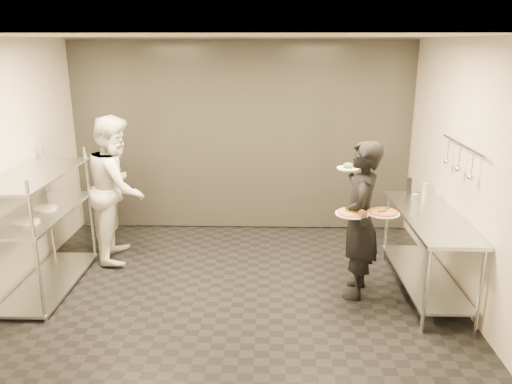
{
  "coord_description": "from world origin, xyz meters",
  "views": [
    {
      "loc": [
        0.4,
        -5.21,
        2.75
      ],
      "look_at": [
        0.25,
        0.22,
        1.1
      ],
      "focal_mm": 35.0,
      "sensor_mm": 36.0,
      "label": 1
    }
  ],
  "objects_px": {
    "bottle_green": "(414,204)",
    "bottle_dark": "(409,186)",
    "pizza_plate_near": "(352,213)",
    "bottle_clear": "(425,192)",
    "pizza_plate_far": "(383,212)",
    "pos_monitor": "(416,202)",
    "prep_counter": "(428,240)",
    "waiter": "(360,221)",
    "pass_rack": "(43,224)",
    "chef": "(117,188)",
    "salad_plate": "(348,166)"
  },
  "relations": [
    {
      "from": "bottle_green",
      "to": "bottle_dark",
      "type": "height_order",
      "value": "bottle_green"
    },
    {
      "from": "pizza_plate_near",
      "to": "bottle_clear",
      "type": "relative_size",
      "value": 1.55
    },
    {
      "from": "pizza_plate_far",
      "to": "pos_monitor",
      "type": "height_order",
      "value": "pos_monitor"
    },
    {
      "from": "bottle_clear",
      "to": "prep_counter",
      "type": "bearing_deg",
      "value": -98.94
    },
    {
      "from": "waiter",
      "to": "bottle_green",
      "type": "height_order",
      "value": "waiter"
    },
    {
      "from": "pass_rack",
      "to": "prep_counter",
      "type": "bearing_deg",
      "value": 0.03
    },
    {
      "from": "pizza_plate_near",
      "to": "pizza_plate_far",
      "type": "bearing_deg",
      "value": -4.34
    },
    {
      "from": "prep_counter",
      "to": "chef",
      "type": "relative_size",
      "value": 0.96
    },
    {
      "from": "bottle_green",
      "to": "bottle_dark",
      "type": "distance_m",
      "value": 0.82
    },
    {
      "from": "bottle_clear",
      "to": "bottle_dark",
      "type": "bearing_deg",
      "value": 110.31
    },
    {
      "from": "pass_rack",
      "to": "bottle_green",
      "type": "height_order",
      "value": "pass_rack"
    },
    {
      "from": "bottle_dark",
      "to": "pizza_plate_far",
      "type": "bearing_deg",
      "value": -117.1
    },
    {
      "from": "bottle_dark",
      "to": "pos_monitor",
      "type": "bearing_deg",
      "value": -98.09
    },
    {
      "from": "bottle_dark",
      "to": "bottle_clear",
      "type": "bearing_deg",
      "value": -69.69
    },
    {
      "from": "prep_counter",
      "to": "bottle_dark",
      "type": "relative_size",
      "value": 9.0
    },
    {
      "from": "pizza_plate_far",
      "to": "pizza_plate_near",
      "type": "bearing_deg",
      "value": 175.66
    },
    {
      "from": "salad_plate",
      "to": "pos_monitor",
      "type": "xyz_separation_m",
      "value": [
        0.77,
        -0.06,
        -0.4
      ]
    },
    {
      "from": "pizza_plate_far",
      "to": "chef",
      "type": "bearing_deg",
      "value": 159.5
    },
    {
      "from": "prep_counter",
      "to": "pos_monitor",
      "type": "xyz_separation_m",
      "value": [
        -0.12,
        0.17,
        0.38
      ]
    },
    {
      "from": "pass_rack",
      "to": "pizza_plate_near",
      "type": "distance_m",
      "value": 3.44
    },
    {
      "from": "pass_rack",
      "to": "bottle_green",
      "type": "distance_m",
      "value": 4.15
    },
    {
      "from": "pizza_plate_near",
      "to": "bottle_dark",
      "type": "relative_size",
      "value": 1.74
    },
    {
      "from": "salad_plate",
      "to": "bottle_clear",
      "type": "relative_size",
      "value": 1.11
    },
    {
      "from": "pass_rack",
      "to": "waiter",
      "type": "distance_m",
      "value": 3.54
    },
    {
      "from": "pizza_plate_far",
      "to": "prep_counter",
      "type": "bearing_deg",
      "value": 26.76
    },
    {
      "from": "bottle_green",
      "to": "bottle_clear",
      "type": "bearing_deg",
      "value": 62.27
    },
    {
      "from": "pos_monitor",
      "to": "bottle_green",
      "type": "relative_size",
      "value": 1.0
    },
    {
      "from": "prep_counter",
      "to": "chef",
      "type": "bearing_deg",
      "value": 166.81
    },
    {
      "from": "chef",
      "to": "salad_plate",
      "type": "xyz_separation_m",
      "value": [
        2.84,
        -0.64,
        0.47
      ]
    },
    {
      "from": "bottle_clear",
      "to": "bottle_green",
      "type": "bearing_deg",
      "value": -117.73
    },
    {
      "from": "prep_counter",
      "to": "waiter",
      "type": "bearing_deg",
      "value": -173.49
    },
    {
      "from": "salad_plate",
      "to": "bottle_dark",
      "type": "bearing_deg",
      "value": 33.23
    },
    {
      "from": "pizza_plate_near",
      "to": "pizza_plate_far",
      "type": "relative_size",
      "value": 1.03
    },
    {
      "from": "bottle_green",
      "to": "pizza_plate_far",
      "type": "bearing_deg",
      "value": -143.96
    },
    {
      "from": "bottle_clear",
      "to": "bottle_dark",
      "type": "xyz_separation_m",
      "value": [
        -0.11,
        0.3,
        -0.01
      ]
    },
    {
      "from": "prep_counter",
      "to": "waiter",
      "type": "distance_m",
      "value": 0.83
    },
    {
      "from": "pass_rack",
      "to": "prep_counter",
      "type": "distance_m",
      "value": 4.33
    },
    {
      "from": "chef",
      "to": "bottle_dark",
      "type": "distance_m",
      "value": 3.7
    },
    {
      "from": "pass_rack",
      "to": "salad_plate",
      "type": "relative_size",
      "value": 6.45
    },
    {
      "from": "pass_rack",
      "to": "salad_plate",
      "type": "xyz_separation_m",
      "value": [
        3.44,
        0.24,
        0.64
      ]
    },
    {
      "from": "pizza_plate_near",
      "to": "bottle_dark",
      "type": "bearing_deg",
      "value": 50.68
    },
    {
      "from": "pass_rack",
      "to": "pizza_plate_far",
      "type": "relative_size",
      "value": 4.75
    },
    {
      "from": "pizza_plate_near",
      "to": "salad_plate",
      "type": "distance_m",
      "value": 0.63
    },
    {
      "from": "pizza_plate_far",
      "to": "salad_plate",
      "type": "bearing_deg",
      "value": 119.56
    },
    {
      "from": "pass_rack",
      "to": "bottle_clear",
      "type": "relative_size",
      "value": 7.15
    },
    {
      "from": "waiter",
      "to": "pos_monitor",
      "type": "height_order",
      "value": "waiter"
    },
    {
      "from": "chef",
      "to": "pizza_plate_far",
      "type": "xyz_separation_m",
      "value": [
        3.14,
        -1.17,
        0.11
      ]
    },
    {
      "from": "bottle_green",
      "to": "pizza_plate_near",
      "type": "bearing_deg",
      "value": -159.48
    },
    {
      "from": "pass_rack",
      "to": "bottle_green",
      "type": "relative_size",
      "value": 6.6
    },
    {
      "from": "waiter",
      "to": "bottle_dark",
      "type": "distance_m",
      "value": 1.18
    }
  ]
}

